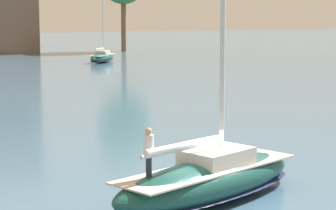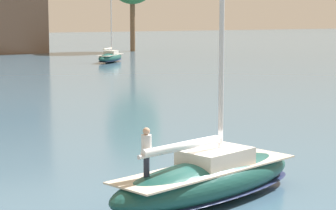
% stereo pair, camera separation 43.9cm
% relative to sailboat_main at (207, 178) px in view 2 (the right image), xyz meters
% --- Properties ---
extents(ground_plane, '(400.00, 400.00, 0.00)m').
position_rel_sailboat_main_xyz_m(ground_plane, '(-0.02, -0.01, -0.84)').
color(ground_plane, '#42667F').
extents(sailboat_main, '(9.30, 5.04, 12.31)m').
position_rel_sailboat_main_xyz_m(sailboat_main, '(0.00, 0.00, 0.00)').
color(sailboat_main, '#194C47').
rests_on(sailboat_main, ground).
extents(sailboat_moored_far_slip, '(6.64, 7.16, 10.51)m').
position_rel_sailboat_main_xyz_m(sailboat_moored_far_slip, '(22.67, 63.37, -0.12)').
color(sailboat_moored_far_slip, '#194C47').
rests_on(sailboat_moored_far_slip, ground).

